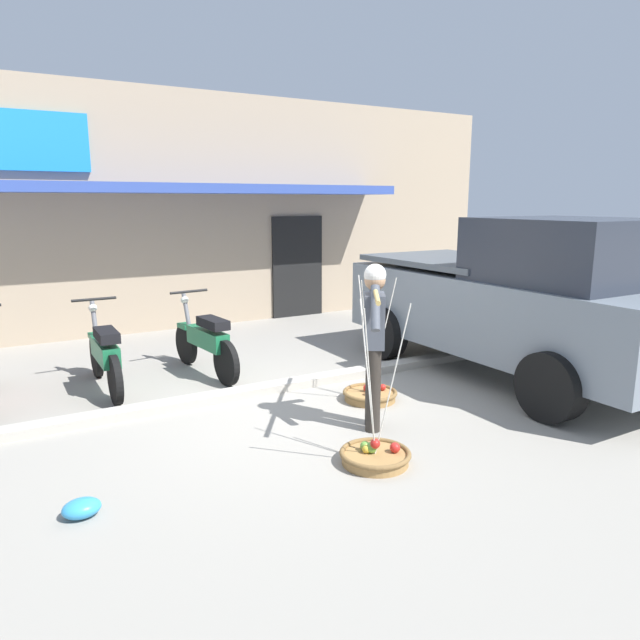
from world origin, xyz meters
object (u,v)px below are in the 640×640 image
parked_truck (519,300)px  plastic_litter_bag (82,508)px  fruit_vendor (374,335)px  fruit_basket_right_side (370,394)px  motorcycle_second_in_row (105,355)px  motorcycle_third_in_row (206,342)px  fruit_basket_left_side (375,455)px

parked_truck → plastic_litter_bag: (-5.53, -0.88, -0.96)m
fruit_vendor → fruit_basket_right_side: fruit_vendor is taller
plastic_litter_bag → motorcycle_second_in_row: bearing=76.7°
motorcycle_third_in_row → parked_truck: size_ratio=0.38×
parked_truck → fruit_basket_right_side: bearing=175.8°
fruit_basket_left_side → motorcycle_third_in_row: (-0.41, 3.35, 0.38)m
motorcycle_third_in_row → fruit_basket_left_side: bearing=-83.1°
fruit_basket_left_side → motorcycle_third_in_row: bearing=96.9°
motorcycle_second_in_row → motorcycle_third_in_row: 1.29m
fruit_basket_left_side → parked_truck: size_ratio=0.31×
motorcycle_second_in_row → motorcycle_third_in_row: (1.29, 0.02, 0.00)m
fruit_basket_left_side → fruit_basket_right_side: (0.91, 1.39, -0.00)m
fruit_vendor → fruit_basket_left_side: (-0.46, -0.70, -0.90)m
fruit_basket_left_side → motorcycle_second_in_row: (-1.70, 3.32, 0.38)m
fruit_vendor → fruit_basket_left_side: bearing=-123.2°
fruit_vendor → parked_truck: parked_truck is taller
fruit_basket_right_side → plastic_litter_bag: 3.48m
motorcycle_second_in_row → parked_truck: (4.83, -2.09, 0.58)m
fruit_basket_right_side → motorcycle_third_in_row: size_ratio=0.80×
motorcycle_second_in_row → motorcycle_third_in_row: same height
fruit_basket_left_side → plastic_litter_bag: size_ratio=5.18×
plastic_litter_bag → motorcycle_third_in_row: bearing=56.3°
fruit_basket_right_side → plastic_litter_bag: fruit_basket_right_side is taller
motorcycle_second_in_row → plastic_litter_bag: (-0.70, -2.97, -0.38)m
parked_truck → plastic_litter_bag: bearing=-171.0°
fruit_basket_left_side → motorcycle_third_in_row: 3.39m
fruit_basket_right_side → plastic_litter_bag: bearing=-162.5°
fruit_basket_left_side → motorcycle_third_in_row: fruit_basket_left_side is taller
motorcycle_third_in_row → fruit_vendor: bearing=-72.0°
fruit_basket_left_side → motorcycle_third_in_row: size_ratio=0.80×
motorcycle_third_in_row → plastic_litter_bag: bearing=-123.7°
fruit_vendor → plastic_litter_bag: size_ratio=6.05×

